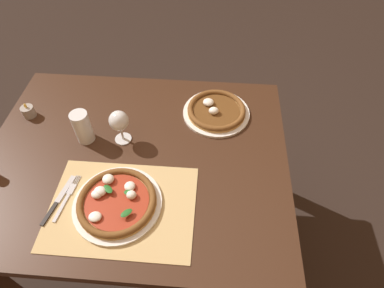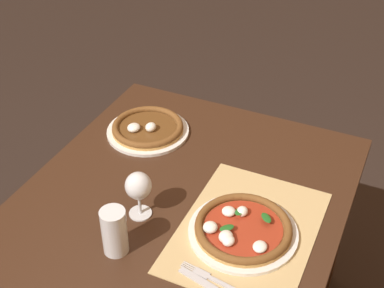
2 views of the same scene
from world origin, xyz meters
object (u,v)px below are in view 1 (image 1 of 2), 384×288
wine_glass (119,122)px  votive_candle (29,112)px  pizza_far (216,111)px  knife (59,199)px  pint_glass (83,128)px  fork (67,197)px  pizza_near (117,201)px

wine_glass → votive_candle: 0.47m
pizza_far → knife: bearing=-138.5°
wine_glass → pint_glass: 0.16m
pizza_far → knife: 0.75m
votive_candle → pizza_far: bearing=5.3°
fork → knife: bearing=-158.5°
pint_glass → votive_candle: size_ratio=2.01×
wine_glass → pint_glass: wine_glass is taller
pint_glass → pizza_far: bearing=19.7°
pizza_far → wine_glass: wine_glass is taller
pizza_near → pint_glass: 0.37m
wine_glass → fork: wine_glass is taller
pizza_far → pint_glass: 0.58m
pizza_near → fork: 0.19m
wine_glass → fork: size_ratio=0.77×
votive_candle → pint_glass: bearing=-21.5°
pint_glass → knife: bearing=-92.9°
knife → votive_candle: size_ratio=2.97×
wine_glass → votive_candle: wine_glass is taller
pizza_near → votive_candle: bearing=140.0°
pizza_far → pint_glass: (-0.54, -0.19, 0.05)m
pizza_far → pizza_near: bearing=-124.5°
fork → pizza_far: bearing=42.3°
pizza_near → pizza_far: (0.34, 0.50, -0.00)m
fork → knife: size_ratio=0.94×
pizza_near → pint_glass: bearing=123.9°
pizza_near → knife: pizza_near is taller
wine_glass → knife: wine_glass is taller
pizza_near → wine_glass: wine_glass is taller
pizza_far → fork: bearing=-137.7°
pint_glass → fork: size_ratio=0.72×
knife → wine_glass: bearing=61.2°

